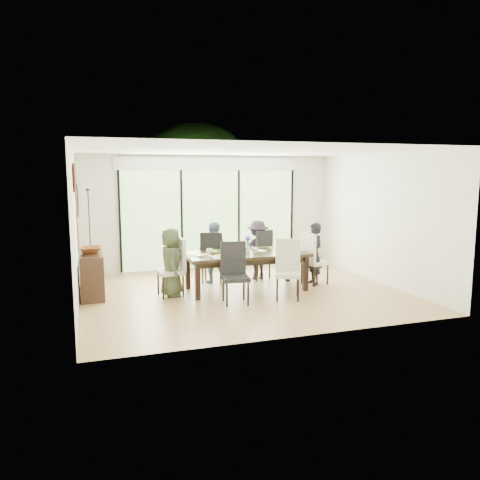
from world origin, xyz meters
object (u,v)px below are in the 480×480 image
object	(u,v)px
chair_near_right	(288,270)
person_far_left	(213,252)
cup_b	(255,251)
cup_c	(282,247)
chair_near_left	(236,273)
cup_a	(210,251)
chair_far_left	(213,257)
sideboard	(92,273)
chair_far_right	(257,254)
table_top	(246,254)
person_left_end	(171,262)
chair_right_end	(315,258)
vase	(248,249)
chair_left_end	(170,267)
person_far_right	(258,250)
bowl	(91,250)
person_right_end	(314,254)
laptop	(205,255)

from	to	relation	value
chair_near_right	person_far_left	bearing A→B (deg)	142.76
cup_b	cup_c	world-z (taller)	cup_c
cup_b	chair_near_left	bearing A→B (deg)	-130.17
cup_a	person_far_left	bearing A→B (deg)	69.81
chair_far_left	sideboard	bearing A→B (deg)	28.78
chair_far_right	sideboard	world-z (taller)	chair_far_right
table_top	person_left_end	bearing A→B (deg)	180.00
chair_far_right	chair_right_end	bearing A→B (deg)	115.26
cup_a	sideboard	distance (m)	2.27
chair_right_end	vase	bearing A→B (deg)	71.59
chair_left_end	person_far_right	size ratio (longest dim) A/B	0.85
vase	chair_near_left	bearing A→B (deg)	-120.87
table_top	bowl	distance (m)	2.94
chair_near_right	bowl	bearing A→B (deg)	-178.59
cup_b	sideboard	xyz separation A→B (m)	(-3.04, 0.71, -0.38)
sideboard	bowl	size ratio (longest dim) A/B	3.36
person_right_end	bowl	distance (m)	4.41
chair_left_end	vase	distance (m)	1.57
person_far_left	laptop	distance (m)	1.02
sideboard	cup_b	bearing A→B (deg)	-13.15
chair_far_right	vase	distance (m)	0.98
chair_far_right	cup_b	world-z (taller)	chair_far_right
table_top	chair_near_left	xyz separation A→B (m)	(-0.50, -0.87, -0.17)
person_left_end	person_right_end	distance (m)	2.96
table_top	person_far_left	bearing A→B (deg)	118.47
laptop	chair_near_right	bearing A→B (deg)	-74.24
chair_right_end	chair_near_right	size ratio (longest dim) A/B	1.00
chair_near_right	laptop	xyz separation A→B (m)	(-1.35, 0.77, 0.21)
table_top	person_left_end	xyz separation A→B (m)	(-1.48, 0.00, -0.07)
chair_right_end	vase	distance (m)	1.47
chair_far_right	bowl	world-z (taller)	chair_far_right
chair_right_end	person_left_end	size ratio (longest dim) A/B	0.85
person_far_right	cup_b	distance (m)	1.02
chair_near_left	cup_c	distance (m)	1.64
chair_near_right	cup_b	world-z (taller)	chair_near_right
sideboard	cup_a	bearing A→B (deg)	-11.88
chair_far_left	cup_c	bearing A→B (deg)	172.22
chair_far_left	vase	xyz separation A→B (m)	(0.50, -0.80, 0.26)
vase	person_right_end	bearing A→B (deg)	-2.00
person_far_left	cup_a	bearing A→B (deg)	82.41
table_top	bowl	world-z (taller)	bowl
chair_near_left	bowl	distance (m)	2.78
person_far_left	sideboard	distance (m)	2.46
chair_far_right	cup_b	distance (m)	1.06
chair_right_end	person_far_left	size ratio (longest dim) A/B	0.85
cup_b	bowl	bearing A→B (deg)	168.64
cup_c	sideboard	distance (m)	3.75
chair_near_left	chair_near_right	distance (m)	1.00
chair_far_left	person_left_end	size ratio (longest dim) A/B	0.85
sideboard	chair_right_end	bearing A→B (deg)	-7.92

